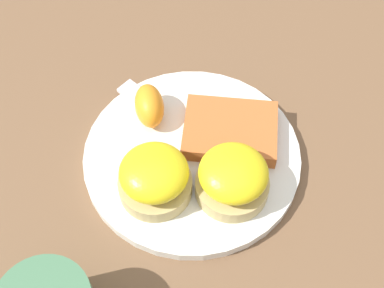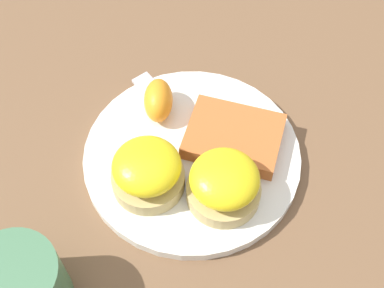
{
  "view_description": "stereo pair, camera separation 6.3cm",
  "coord_description": "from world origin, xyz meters",
  "views": [
    {
      "loc": [
        0.1,
        0.34,
        0.56
      ],
      "look_at": [
        0.0,
        0.0,
        0.03
      ],
      "focal_mm": 50.0,
      "sensor_mm": 36.0,
      "label": 1
    },
    {
      "loc": [
        0.04,
        0.35,
        0.56
      ],
      "look_at": [
        0.0,
        0.0,
        0.03
      ],
      "focal_mm": 50.0,
      "sensor_mm": 36.0,
      "label": 2
    }
  ],
  "objects": [
    {
      "name": "plate",
      "position": [
        0.0,
        0.0,
        0.01
      ],
      "size": [
        0.26,
        0.26,
        0.01
      ],
      "primitive_type": "cylinder",
      "color": "silver",
      "rests_on": "ground_plane"
    },
    {
      "name": "sandwich_benedict_left",
      "position": [
        0.05,
        0.04,
        0.04
      ],
      "size": [
        0.08,
        0.08,
        0.06
      ],
      "color": "tan",
      "rests_on": "plate"
    },
    {
      "name": "orange_wedge",
      "position": [
        0.03,
        -0.07,
        0.04
      ],
      "size": [
        0.04,
        0.06,
        0.04
      ],
      "primitive_type": "ellipsoid",
      "rotation": [
        0.0,
        0.0,
        4.6
      ],
      "color": "orange",
      "rests_on": "plate"
    },
    {
      "name": "sandwich_benedict_right",
      "position": [
        -0.03,
        0.06,
        0.04
      ],
      "size": [
        0.08,
        0.08,
        0.06
      ],
      "color": "tan",
      "rests_on": "plate"
    },
    {
      "name": "ground_plane",
      "position": [
        0.0,
        0.0,
        0.0
      ],
      "size": [
        1.1,
        1.1,
        0.0
      ],
      "primitive_type": "plane",
      "color": "brown"
    },
    {
      "name": "fork",
      "position": [
        0.01,
        -0.04,
        0.02
      ],
      "size": [
        0.13,
        0.2,
        0.0
      ],
      "color": "silver",
      "rests_on": "plate"
    },
    {
      "name": "hashbrown_patty",
      "position": [
        -0.05,
        -0.01,
        0.02
      ],
      "size": [
        0.14,
        0.12,
        0.02
      ],
      "primitive_type": "cube",
      "rotation": [
        0.0,
        0.0,
        -0.39
      ],
      "color": "#B45E2C",
      "rests_on": "plate"
    }
  ]
}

